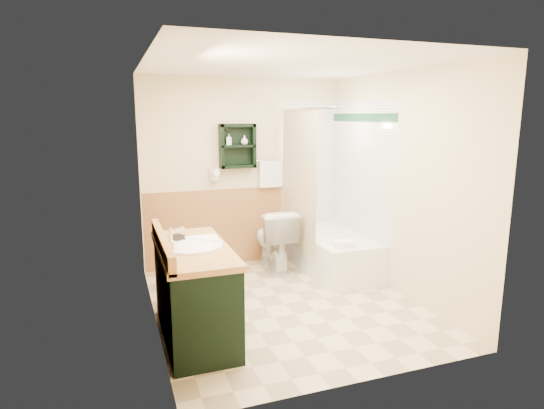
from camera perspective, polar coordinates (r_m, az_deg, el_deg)
The scene contains 25 objects.
floor at distance 4.83m, azimuth 1.63°, elevation -12.38°, with size 3.00×3.00×0.00m, color beige.
back_wall at distance 5.92m, azimuth -3.66°, elevation 4.05°, with size 2.60×0.04×2.40m, color #FBEFC4.
left_wall at distance 4.20m, azimuth -15.32°, elevation 0.78°, with size 0.04×3.00×2.40m, color #FBEFC4.
right_wall at distance 5.11m, azimuth 15.64°, elevation 2.55°, with size 0.04×3.00×2.40m, color #FBEFC4.
ceiling at distance 4.46m, azimuth 1.81°, elevation 17.48°, with size 2.60×3.00×0.04m, color white.
wainscot_left at distance 4.38m, azimuth -14.39°, elevation -8.24°, with size 2.98×2.98×1.00m, color tan, non-canonical shape.
wainscot_back at distance 6.01m, azimuth -3.48°, elevation -2.63°, with size 2.58×2.58×1.00m, color tan, non-canonical shape.
mirror_frame at distance 3.62m, azimuth -14.07°, elevation 4.05°, with size 1.30×1.30×1.00m, color brown, non-canonical shape.
mirror_glass at distance 3.62m, azimuth -13.99°, elevation 4.05°, with size 1.20×1.20×0.90m, color white, non-canonical shape.
tile_right at distance 5.74m, azimuth 10.94°, elevation 2.13°, with size 1.50×1.50×2.10m, color white, non-canonical shape.
tile_back at distance 6.25m, azimuth 5.55°, elevation 3.01°, with size 0.95×0.95×2.10m, color white, non-canonical shape.
tile_accent at distance 5.67m, azimuth 11.17°, elevation 10.65°, with size 1.50×1.50×0.10m, color #134328, non-canonical shape.
wall_shelf at distance 5.75m, azimuth -4.35°, elevation 7.33°, with size 0.45×0.15×0.55m, color black.
hair_dryer at distance 5.73m, azimuth -7.26°, elevation 3.75°, with size 0.10×0.24×0.18m, color white, non-canonical shape.
towel_bar at distance 5.94m, azimuth -0.23°, elevation 5.55°, with size 0.40×0.06×0.40m, color white, non-canonical shape.
curtain_rod at distance 5.33m, azimuth 4.19°, elevation 11.89°, with size 0.03×0.03×1.60m, color silver.
shower_curtain at distance 5.54m, azimuth 3.34°, elevation 3.05°, with size 1.05×1.05×1.70m, color #C4B494, non-canonical shape.
vanity at distance 4.09m, azimuth -9.69°, elevation -10.77°, with size 0.59×1.30×0.82m, color black.
bathtub at distance 5.80m, azimuth 7.30°, elevation -5.91°, with size 0.71×1.50×0.47m, color white.
toilet at distance 5.73m, azimuth 0.21°, elevation -4.45°, with size 0.44×0.79×0.78m, color white.
counter_towel at distance 4.07m, azimuth -8.77°, elevation -4.42°, with size 0.27×0.21×0.04m, color white.
vanity_book at distance 4.13m, azimuth -12.75°, elevation -2.98°, with size 0.17×0.02×0.23m, color black.
tub_towel at distance 5.18m, azimuth 8.95°, elevation -4.90°, with size 0.22×0.18×0.07m, color white.
soap_bottle_a at distance 5.71m, azimuth -5.42°, elevation 7.77°, with size 0.06×0.14×0.06m, color white.
soap_bottle_b at distance 5.76m, azimuth -3.49°, elevation 7.95°, with size 0.09×0.11×0.09m, color white.
Camera 1 is at (-1.61, -4.13, 1.92)m, focal length 30.00 mm.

